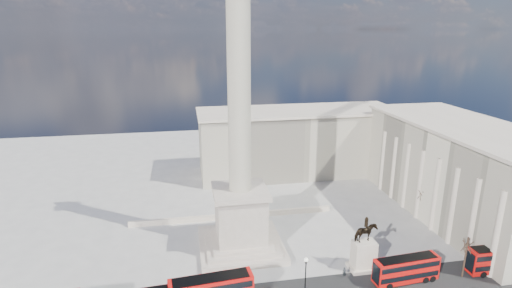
{
  "coord_description": "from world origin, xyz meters",
  "views": [
    {
      "loc": [
        -8.36,
        -55.55,
        36.11
      ],
      "look_at": [
        2.02,
        1.55,
        19.39
      ],
      "focal_mm": 28.0,
      "sensor_mm": 36.0,
      "label": 1
    }
  ],
  "objects_px": {
    "nelsons_column": "(240,177)",
    "victorian_lamp": "(306,275)",
    "red_bus_d": "(500,259)",
    "pedestrian_walking": "(344,273)",
    "pedestrian_standing": "(418,264)",
    "equestrian_statue": "(364,251)",
    "pedestrian_crossing": "(373,268)",
    "red_bus_c": "(406,269)"
  },
  "relations": [
    {
      "from": "pedestrian_standing",
      "to": "nelsons_column",
      "type": "bearing_deg",
      "value": -57.05
    },
    {
      "from": "red_bus_c",
      "to": "victorian_lamp",
      "type": "xyz_separation_m",
      "value": [
        -15.81,
        -0.99,
        1.62
      ]
    },
    {
      "from": "red_bus_d",
      "to": "victorian_lamp",
      "type": "distance_m",
      "value": 31.46
    },
    {
      "from": "victorian_lamp",
      "to": "pedestrian_crossing",
      "type": "height_order",
      "value": "victorian_lamp"
    },
    {
      "from": "red_bus_d",
      "to": "victorian_lamp",
      "type": "bearing_deg",
      "value": -177.6
    },
    {
      "from": "equestrian_statue",
      "to": "pedestrian_standing",
      "type": "relative_size",
      "value": 4.67
    },
    {
      "from": "pedestrian_walking",
      "to": "victorian_lamp",
      "type": "bearing_deg",
      "value": -148.03
    },
    {
      "from": "red_bus_c",
      "to": "equestrian_statue",
      "type": "relative_size",
      "value": 1.12
    },
    {
      "from": "pedestrian_walking",
      "to": "pedestrian_standing",
      "type": "distance_m",
      "value": 12.17
    },
    {
      "from": "red_bus_d",
      "to": "pedestrian_standing",
      "type": "height_order",
      "value": "red_bus_d"
    },
    {
      "from": "nelsons_column",
      "to": "pedestrian_standing",
      "type": "bearing_deg",
      "value": -23.64
    },
    {
      "from": "nelsons_column",
      "to": "victorian_lamp",
      "type": "relative_size",
      "value": 7.87
    },
    {
      "from": "pedestrian_crossing",
      "to": "pedestrian_walking",
      "type": "bearing_deg",
      "value": 53.42
    },
    {
      "from": "red_bus_d",
      "to": "pedestrian_walking",
      "type": "relative_size",
      "value": 6.09
    },
    {
      "from": "victorian_lamp",
      "to": "pedestrian_walking",
      "type": "relative_size",
      "value": 3.7
    },
    {
      "from": "pedestrian_standing",
      "to": "red_bus_d",
      "type": "bearing_deg",
      "value": 134.01
    },
    {
      "from": "pedestrian_walking",
      "to": "red_bus_c",
      "type": "bearing_deg",
      "value": -10.64
    },
    {
      "from": "red_bus_c",
      "to": "pedestrian_standing",
      "type": "distance_m",
      "value": 4.55
    },
    {
      "from": "nelsons_column",
      "to": "victorian_lamp",
      "type": "xyz_separation_m",
      "value": [
        6.83,
        -15.0,
        -9.19
      ]
    },
    {
      "from": "red_bus_d",
      "to": "pedestrian_crossing",
      "type": "distance_m",
      "value": 19.6
    },
    {
      "from": "nelsons_column",
      "to": "red_bus_c",
      "type": "bearing_deg",
      "value": -31.74
    },
    {
      "from": "red_bus_d",
      "to": "equestrian_statue",
      "type": "height_order",
      "value": "equestrian_statue"
    },
    {
      "from": "red_bus_c",
      "to": "equestrian_statue",
      "type": "height_order",
      "value": "equestrian_statue"
    },
    {
      "from": "equestrian_statue",
      "to": "pedestrian_walking",
      "type": "xyz_separation_m",
      "value": [
        -3.75,
        -1.67,
        -2.28
      ]
    },
    {
      "from": "victorian_lamp",
      "to": "pedestrian_crossing",
      "type": "relative_size",
      "value": 4.16
    },
    {
      "from": "red_bus_d",
      "to": "pedestrian_standing",
      "type": "distance_m",
      "value": 12.34
    },
    {
      "from": "pedestrian_walking",
      "to": "red_bus_d",
      "type": "bearing_deg",
      "value": -0.43
    },
    {
      "from": "nelsons_column",
      "to": "red_bus_d",
      "type": "xyz_separation_m",
      "value": [
        38.25,
        -14.17,
        -10.71
      ]
    },
    {
      "from": "pedestrian_standing",
      "to": "pedestrian_crossing",
      "type": "xyz_separation_m",
      "value": [
        -7.32,
        0.44,
        -0.2
      ]
    },
    {
      "from": "red_bus_d",
      "to": "pedestrian_walking",
      "type": "height_order",
      "value": "red_bus_d"
    },
    {
      "from": "red_bus_c",
      "to": "pedestrian_crossing",
      "type": "relative_size",
      "value": 6.6
    },
    {
      "from": "victorian_lamp",
      "to": "pedestrian_walking",
      "type": "height_order",
      "value": "victorian_lamp"
    },
    {
      "from": "red_bus_c",
      "to": "nelsons_column",
      "type": "bearing_deg",
      "value": 144.01
    },
    {
      "from": "red_bus_d",
      "to": "pedestrian_walking",
      "type": "xyz_separation_m",
      "value": [
        -24.15,
        2.72,
        -1.35
      ]
    },
    {
      "from": "equestrian_statue",
      "to": "pedestrian_walking",
      "type": "height_order",
      "value": "equestrian_statue"
    },
    {
      "from": "victorian_lamp",
      "to": "pedestrian_crossing",
      "type": "xyz_separation_m",
      "value": [
        12.12,
        3.94,
        -2.97
      ]
    },
    {
      "from": "nelsons_column",
      "to": "red_bus_c",
      "type": "xyz_separation_m",
      "value": [
        22.64,
        -14.01,
        -10.81
      ]
    },
    {
      "from": "red_bus_c",
      "to": "equestrian_statue",
      "type": "xyz_separation_m",
      "value": [
        -4.8,
        4.23,
        1.03
      ]
    },
    {
      "from": "victorian_lamp",
      "to": "pedestrian_standing",
      "type": "xyz_separation_m",
      "value": [
        19.44,
        3.5,
        -2.77
      ]
    },
    {
      "from": "red_bus_c",
      "to": "red_bus_d",
      "type": "relative_size",
      "value": 0.96
    },
    {
      "from": "red_bus_c",
      "to": "pedestrian_standing",
      "type": "height_order",
      "value": "red_bus_c"
    },
    {
      "from": "nelsons_column",
      "to": "pedestrian_standing",
      "type": "distance_m",
      "value": 31.07
    }
  ]
}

